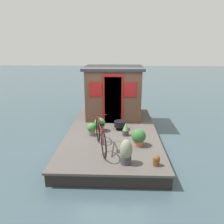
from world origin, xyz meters
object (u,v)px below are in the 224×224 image
at_px(potted_plant_basil, 126,129).
at_px(mooring_bollard, 156,160).
at_px(houseboat_cabin, 114,92).
at_px(potted_plant_ivy, 92,129).
at_px(potted_plant_mint, 126,152).
at_px(potted_plant_fern, 100,124).
at_px(bicycle, 101,135).
at_px(potted_plant_succulent, 139,137).
at_px(charcoal_grill, 120,124).

bearing_deg(potted_plant_basil, mooring_bollard, -159.04).
xyz_separation_m(houseboat_cabin, potted_plant_ivy, (-2.02, 0.64, -0.78)).
distance_m(potted_plant_basil, mooring_bollard, 1.92).
bearing_deg(potted_plant_mint, potted_plant_fern, 21.45).
bearing_deg(bicycle, mooring_bollard, -121.39).
relative_size(potted_plant_succulent, potted_plant_fern, 1.07).
bearing_deg(potted_plant_mint, potted_plant_ivy, 31.43).
height_order(potted_plant_succulent, potted_plant_ivy, potted_plant_succulent).
height_order(potted_plant_ivy, potted_plant_mint, potted_plant_mint).
relative_size(potted_plant_ivy, potted_plant_mint, 0.65).
bearing_deg(potted_plant_fern, mooring_bollard, -144.49).
distance_m(houseboat_cabin, charcoal_grill, 1.71).
xyz_separation_m(potted_plant_mint, mooring_bollard, (-0.07, -0.72, -0.17)).
xyz_separation_m(potted_plant_fern, mooring_bollard, (-2.16, -1.54, -0.10)).
xyz_separation_m(houseboat_cabin, mooring_bollard, (-3.80, -1.13, -0.87)).
relative_size(bicycle, charcoal_grill, 4.38).
distance_m(potted_plant_succulent, mooring_bollard, 1.15).
xyz_separation_m(houseboat_cabin, potted_plant_basil, (-2.00, -0.44, -0.80)).
xyz_separation_m(charcoal_grill, mooring_bollard, (-2.32, -0.87, -0.06)).
relative_size(potted_plant_fern, charcoal_grill, 1.18).
relative_size(potted_plant_mint, potted_plant_basil, 1.45).
height_order(houseboat_cabin, bicycle, houseboat_cabin).
distance_m(bicycle, potted_plant_basil, 1.19).
relative_size(houseboat_cabin, bicycle, 1.32).
distance_m(houseboat_cabin, potted_plant_basil, 2.20).
xyz_separation_m(houseboat_cabin, charcoal_grill, (-1.48, -0.26, -0.81)).
bearing_deg(houseboat_cabin, potted_plant_mint, -173.74).
distance_m(potted_plant_ivy, potted_plant_fern, 0.44).
bearing_deg(potted_plant_basil, potted_plant_fern, 66.86).
relative_size(potted_plant_mint, mooring_bollard, 2.38).
bearing_deg(houseboat_cabin, potted_plant_succulent, -163.72).
bearing_deg(potted_plant_mint, charcoal_grill, 3.90).
height_order(potted_plant_mint, potted_plant_basil, potted_plant_mint).
height_order(houseboat_cabin, potted_plant_fern, houseboat_cabin).
bearing_deg(mooring_bollard, charcoal_grill, 20.64).
relative_size(potted_plant_mint, charcoal_grill, 1.60).
bearing_deg(mooring_bollard, bicycle, 58.61).
distance_m(houseboat_cabin, mooring_bollard, 4.06).
height_order(houseboat_cabin, potted_plant_ivy, houseboat_cabin).
bearing_deg(potted_plant_ivy, charcoal_grill, -59.29).
distance_m(potted_plant_fern, charcoal_grill, 0.69).
xyz_separation_m(potted_plant_ivy, charcoal_grill, (0.53, -0.90, -0.03)).
distance_m(potted_plant_succulent, charcoal_grill, 1.34).
xyz_separation_m(potted_plant_fern, charcoal_grill, (0.16, -0.67, -0.05)).
bearing_deg(charcoal_grill, bicycle, 160.29).
xyz_separation_m(potted_plant_ivy, potted_plant_mint, (-1.72, -1.05, 0.09)).
xyz_separation_m(potted_plant_mint, potted_plant_basil, (1.73, -0.03, -0.10)).
bearing_deg(potted_plant_succulent, potted_plant_mint, 159.53).
relative_size(houseboat_cabin, potted_plant_ivy, 5.54).
height_order(potted_plant_basil, mooring_bollard, potted_plant_basil).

